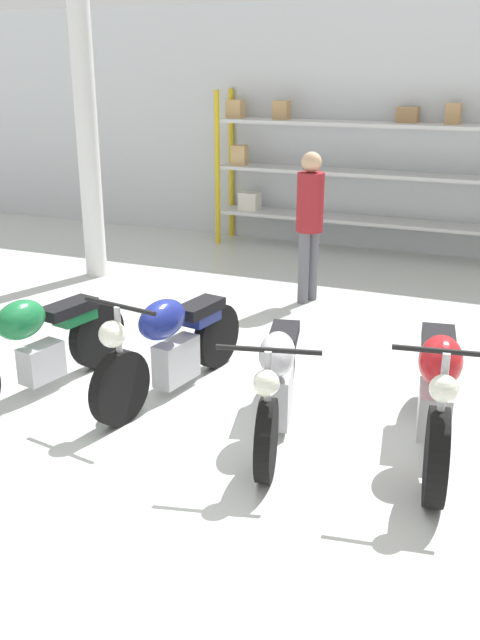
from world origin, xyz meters
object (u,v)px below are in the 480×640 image
motorcycle_green (32,344)px  motorcycle_blue (170,343)px  motorcycle_red (436,392)px  shelving_rack (351,168)px  person_browsing (310,215)px  motorcycle_silver (278,379)px

motorcycle_green → motorcycle_blue: bearing=126.1°
motorcycle_green → motorcycle_red: motorcycle_red is taller
shelving_rack → person_browsing: shelving_rack is taller
motorcycle_blue → person_browsing: person_browsing is taller
motorcycle_silver → motorcycle_red: motorcycle_red is taller
shelving_rack → motorcycle_green: (-1.23, -5.99, -0.80)m
shelving_rack → motorcycle_red: size_ratio=2.23×
motorcycle_green → motorcycle_red: 3.35m
person_browsing → motorcycle_red: bearing=141.3°
motorcycle_green → motorcycle_red: bearing=107.8°
motorcycle_green → motorcycle_silver: bearing=107.7°
motorcycle_blue → motorcycle_silver: size_ratio=0.98×
motorcycle_green → motorcycle_blue: size_ratio=1.06×
motorcycle_silver → motorcycle_blue: bearing=-116.6°
shelving_rack → person_browsing: size_ratio=2.55×
motorcycle_blue → motorcycle_red: motorcycle_red is taller
motorcycle_green → motorcycle_silver: (2.14, 0.25, -0.05)m
shelving_rack → motorcycle_blue: (-0.16, -5.49, -0.80)m
motorcycle_green → person_browsing: (1.39, 3.41, 0.58)m
shelving_rack → motorcycle_blue: shelving_rack is taller
motorcycle_red → motorcycle_blue: bearing=-101.6°
shelving_rack → motorcycle_green: shelving_rack is taller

